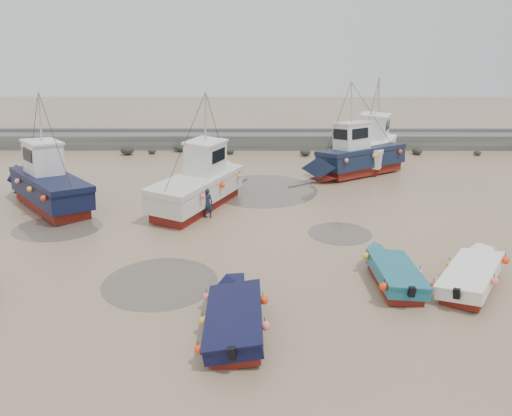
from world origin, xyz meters
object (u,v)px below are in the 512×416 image
Objects in this scene: dinghy_1 at (237,313)px; cabin_boat_1 at (202,182)px; dinghy_3 at (475,272)px; person at (208,217)px; dinghy_2 at (392,269)px; cabin_boat_2 at (356,156)px; cabin_boat_3 at (371,146)px; cabin_boat_0 at (45,183)px.

cabin_boat_1 reaches higher than dinghy_1.
person is (-10.90, 7.52, -0.54)m from dinghy_3.
dinghy_2 is 12.45m from cabin_boat_1.
cabin_boat_1 is 1.12× the size of cabin_boat_2.
dinghy_1 is 6.64m from dinghy_2.
cabin_boat_1 and cabin_boat_3 have the same top height.
person is at bearing -52.50° from cabin_boat_0.
dinghy_3 is 15.99m from cabin_boat_2.
dinghy_1 is at bearing 104.04° from person.
person is (-1.96, 10.52, -0.54)m from dinghy_1.
dinghy_2 is 0.59× the size of cabin_boat_1.
dinghy_1 is 20.27m from cabin_boat_2.
cabin_boat_3 is at bearing 78.20° from dinghy_2.
cabin_boat_1 reaches higher than dinghy_3.
cabin_boat_1 is at bearing -40.28° from cabin_boat_0.
cabin_boat_2 is at bearing -93.87° from cabin_boat_3.
cabin_boat_0 reaches higher than person.
dinghy_2 is at bearing 142.11° from cabin_boat_2.
dinghy_3 is at bearing -67.15° from cabin_boat_3.
cabin_boat_1 is 5.99× the size of person.
cabin_boat_3 is (11.54, 9.88, 0.01)m from cabin_boat_1.
cabin_boat_0 is (-11.08, 12.31, 0.82)m from dinghy_1.
cabin_boat_2 is 12.57m from person.
cabin_boat_0 reaches higher than dinghy_1.
dinghy_3 is at bearing -66.33° from cabin_boat_0.
dinghy_1 is at bearing -55.03° from cabin_boat_1.
cabin_boat_0 is 0.84× the size of cabin_boat_3.
cabin_boat_0 and cabin_boat_1 have the same top height.
cabin_boat_3 is (3.29, 19.17, 0.80)m from dinghy_2.
cabin_boat_2 is (7.33, 18.88, 0.82)m from dinghy_1.
cabin_boat_0 is 0.83× the size of cabin_boat_1.
dinghy_2 is 3.12m from dinghy_3.
dinghy_3 is at bearing -5.63° from dinghy_2.
cabin_boat_2 is at bearing 130.23° from dinghy_3.
dinghy_2 is at bearing 140.22° from person.
cabin_boat_3 is 5.91× the size of person.
dinghy_3 is at bearing -15.88° from cabin_boat_1.
cabin_boat_0 is at bearing -7.62° from person.
dinghy_3 is 0.61× the size of cabin_boat_3.
cabin_boat_2 and cabin_boat_3 have the same top height.
dinghy_3 is (3.11, -0.19, -0.02)m from dinghy_2.
dinghy_3 is 0.67× the size of cabin_boat_2.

